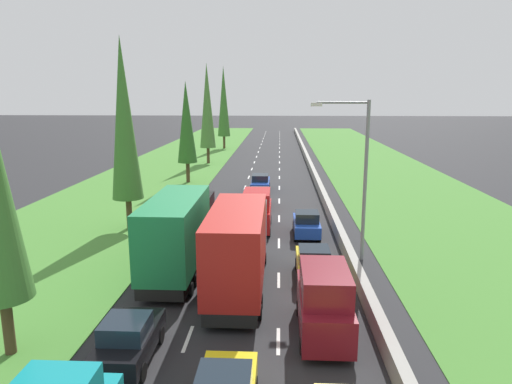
{
  "coord_description": "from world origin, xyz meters",
  "views": [
    {
      "loc": [
        1.71,
        -1.29,
        9.27
      ],
      "look_at": [
        -0.42,
        41.06,
        0.37
      ],
      "focal_mm": 32.63,
      "sensor_mm": 36.0,
      "label": 1
    }
  ],
  "objects_px": {
    "maroon_van_right_lane": "(324,302)",
    "poplar_tree_fifth": "(224,102)",
    "yellow_hatchback_right_lane": "(313,263)",
    "poplar_tree_fourth": "(207,106)",
    "red_van_centre_lane": "(257,211)",
    "red_box_truck_centre_lane": "(239,246)",
    "red_hatchback_centre_lane": "(260,198)",
    "green_box_truck_left_lane": "(179,232)",
    "black_hatchback_left_lane": "(129,340)",
    "poplar_tree_second": "(124,120)",
    "street_light_mast": "(359,169)",
    "poplar_tree_third": "(186,123)",
    "blue_hatchback_right_lane": "(307,224)",
    "blue_sedan_centre_lane": "(260,183)"
  },
  "relations": [
    {
      "from": "street_light_mast",
      "to": "red_hatchback_centre_lane",
      "type": "bearing_deg",
      "value": 116.29
    },
    {
      "from": "poplar_tree_fifth",
      "to": "blue_hatchback_right_lane",
      "type": "bearing_deg",
      "value": -77.26
    },
    {
      "from": "maroon_van_right_lane",
      "to": "green_box_truck_left_lane",
      "type": "distance_m",
      "value": 9.55
    },
    {
      "from": "black_hatchback_left_lane",
      "to": "poplar_tree_second",
      "type": "distance_m",
      "value": 18.54
    },
    {
      "from": "poplar_tree_second",
      "to": "street_light_mast",
      "type": "bearing_deg",
      "value": -20.28
    },
    {
      "from": "poplar_tree_third",
      "to": "poplar_tree_fifth",
      "type": "relative_size",
      "value": 0.76
    },
    {
      "from": "red_box_truck_centre_lane",
      "to": "poplar_tree_third",
      "type": "height_order",
      "value": "poplar_tree_third"
    },
    {
      "from": "black_hatchback_left_lane",
      "to": "blue_sedan_centre_lane",
      "type": "bearing_deg",
      "value": 83.54
    },
    {
      "from": "blue_sedan_centre_lane",
      "to": "street_light_mast",
      "type": "xyz_separation_m",
      "value": [
        6.25,
        -19.14,
        4.42
      ]
    },
    {
      "from": "yellow_hatchback_right_lane",
      "to": "poplar_tree_fourth",
      "type": "bearing_deg",
      "value": 105.95
    },
    {
      "from": "yellow_hatchback_right_lane",
      "to": "poplar_tree_third",
      "type": "bearing_deg",
      "value": 113.88
    },
    {
      "from": "red_box_truck_centre_lane",
      "to": "green_box_truck_left_lane",
      "type": "xyz_separation_m",
      "value": [
        -3.33,
        2.21,
        0.0
      ]
    },
    {
      "from": "red_van_centre_lane",
      "to": "blue_hatchback_right_lane",
      "type": "relative_size",
      "value": 1.26
    },
    {
      "from": "red_hatchback_centre_lane",
      "to": "green_box_truck_left_lane",
      "type": "relative_size",
      "value": 0.41
    },
    {
      "from": "yellow_hatchback_right_lane",
      "to": "black_hatchback_left_lane",
      "type": "bearing_deg",
      "value": -131.5
    },
    {
      "from": "red_hatchback_centre_lane",
      "to": "green_box_truck_left_lane",
      "type": "bearing_deg",
      "value": -104.02
    },
    {
      "from": "red_van_centre_lane",
      "to": "poplar_tree_fifth",
      "type": "height_order",
      "value": "poplar_tree_fifth"
    },
    {
      "from": "maroon_van_right_lane",
      "to": "green_box_truck_left_lane",
      "type": "relative_size",
      "value": 0.52
    },
    {
      "from": "red_box_truck_centre_lane",
      "to": "red_hatchback_centre_lane",
      "type": "height_order",
      "value": "red_box_truck_centre_lane"
    },
    {
      "from": "red_van_centre_lane",
      "to": "poplar_tree_fifth",
      "type": "relative_size",
      "value": 0.35
    },
    {
      "from": "maroon_van_right_lane",
      "to": "poplar_tree_fifth",
      "type": "relative_size",
      "value": 0.35
    },
    {
      "from": "red_hatchback_centre_lane",
      "to": "poplar_tree_third",
      "type": "bearing_deg",
      "value": 126.75
    },
    {
      "from": "blue_hatchback_right_lane",
      "to": "poplar_tree_fourth",
      "type": "distance_m",
      "value": 35.71
    },
    {
      "from": "yellow_hatchback_right_lane",
      "to": "red_van_centre_lane",
      "type": "distance_m",
      "value": 9.23
    },
    {
      "from": "blue_hatchback_right_lane",
      "to": "poplar_tree_second",
      "type": "relative_size",
      "value": 0.3
    },
    {
      "from": "green_box_truck_left_lane",
      "to": "poplar_tree_fourth",
      "type": "distance_m",
      "value": 40.34
    },
    {
      "from": "red_van_centre_lane",
      "to": "poplar_tree_fourth",
      "type": "distance_m",
      "value": 33.47
    },
    {
      "from": "red_box_truck_centre_lane",
      "to": "poplar_tree_fifth",
      "type": "relative_size",
      "value": 0.67
    },
    {
      "from": "red_hatchback_centre_lane",
      "to": "green_box_truck_left_lane",
      "type": "distance_m",
      "value": 15.0
    },
    {
      "from": "yellow_hatchback_right_lane",
      "to": "poplar_tree_third",
      "type": "relative_size",
      "value": 0.36
    },
    {
      "from": "poplar_tree_second",
      "to": "green_box_truck_left_lane",
      "type": "bearing_deg",
      "value": -55.99
    },
    {
      "from": "red_box_truck_centre_lane",
      "to": "poplar_tree_third",
      "type": "xyz_separation_m",
      "value": [
        -7.87,
        27.63,
        4.22
      ]
    },
    {
      "from": "red_box_truck_centre_lane",
      "to": "red_van_centre_lane",
      "type": "distance_m",
      "value": 10.14
    },
    {
      "from": "blue_hatchback_right_lane",
      "to": "green_box_truck_left_lane",
      "type": "height_order",
      "value": "green_box_truck_left_lane"
    },
    {
      "from": "red_van_centre_lane",
      "to": "street_light_mast",
      "type": "xyz_separation_m",
      "value": [
        5.94,
        -5.61,
        3.83
      ]
    },
    {
      "from": "yellow_hatchback_right_lane",
      "to": "maroon_van_right_lane",
      "type": "bearing_deg",
      "value": -90.11
    },
    {
      "from": "yellow_hatchback_right_lane",
      "to": "blue_hatchback_right_lane",
      "type": "relative_size",
      "value": 1.0
    },
    {
      "from": "yellow_hatchback_right_lane",
      "to": "blue_sedan_centre_lane",
      "type": "xyz_separation_m",
      "value": [
        -3.62,
        22.12,
        -0.02
      ]
    },
    {
      "from": "blue_hatchback_right_lane",
      "to": "street_light_mast",
      "type": "height_order",
      "value": "street_light_mast"
    },
    {
      "from": "yellow_hatchback_right_lane",
      "to": "street_light_mast",
      "type": "height_order",
      "value": "street_light_mast"
    },
    {
      "from": "blue_hatchback_right_lane",
      "to": "blue_sedan_centre_lane",
      "type": "distance_m",
      "value": 15.22
    },
    {
      "from": "red_van_centre_lane",
      "to": "blue_sedan_centre_lane",
      "type": "relative_size",
      "value": 1.09
    },
    {
      "from": "red_hatchback_centre_lane",
      "to": "black_hatchback_left_lane",
      "type": "bearing_deg",
      "value": -98.89
    },
    {
      "from": "poplar_tree_second",
      "to": "blue_hatchback_right_lane",
      "type": "bearing_deg",
      "value": -5.28
    },
    {
      "from": "poplar_tree_fourth",
      "to": "black_hatchback_left_lane",
      "type": "bearing_deg",
      "value": -84.66
    },
    {
      "from": "poplar_tree_third",
      "to": "street_light_mast",
      "type": "distance_m",
      "value": 27.18
    },
    {
      "from": "black_hatchback_left_lane",
      "to": "poplar_tree_fifth",
      "type": "relative_size",
      "value": 0.28
    },
    {
      "from": "maroon_van_right_lane",
      "to": "poplar_tree_fifth",
      "type": "bearing_deg",
      "value": 100.13
    },
    {
      "from": "maroon_van_right_lane",
      "to": "green_box_truck_left_lane",
      "type": "height_order",
      "value": "green_box_truck_left_lane"
    },
    {
      "from": "poplar_tree_fourth",
      "to": "yellow_hatchback_right_lane",
      "type": "bearing_deg",
      "value": -74.05
    }
  ]
}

